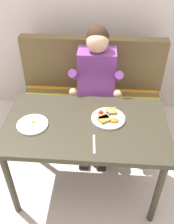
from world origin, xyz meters
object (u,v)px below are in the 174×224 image
object	(u,v)px
table	(86,132)
fork	(94,144)
plate_eggs	(33,124)
person	(96,80)
plate_breakfast	(108,118)
couch	(91,105)

from	to	relation	value
table	fork	bearing A→B (deg)	-70.06
table	plate_eggs	size ratio (longest dim) A/B	5.33
person	plate_breakfast	world-z (taller)	person
person	plate_eggs	size ratio (longest dim) A/B	5.39
couch	person	world-z (taller)	person
person	plate_eggs	bearing A→B (deg)	-124.25
plate_eggs	fork	world-z (taller)	plate_eggs
couch	plate_eggs	bearing A→B (deg)	-115.16
fork	plate_eggs	bearing A→B (deg)	157.00
couch	plate_breakfast	xyz separation A→B (m)	(0.16, -0.70, 0.41)
couch	fork	world-z (taller)	couch
plate_breakfast	couch	bearing A→B (deg)	102.89
couch	plate_eggs	distance (m)	0.98
plate_breakfast	fork	world-z (taller)	plate_breakfast
table	plate_breakfast	world-z (taller)	plate_breakfast
plate_breakfast	plate_eggs	distance (m)	0.55
couch	plate_breakfast	size ratio (longest dim) A/B	5.74
couch	plate_eggs	size ratio (longest dim) A/B	6.40
plate_eggs	couch	bearing A→B (deg)	64.84
person	fork	distance (m)	0.79
table	fork	xyz separation A→B (m)	(0.07, -0.20, 0.08)
person	plate_breakfast	distance (m)	0.54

